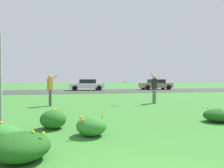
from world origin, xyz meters
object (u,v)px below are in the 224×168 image
at_px(car_white_center_left, 87,85).
at_px(person_thrower_orange_shirt, 50,87).
at_px(car_tan_leftmost, 156,84).
at_px(sign_post_near_path, 1,80).
at_px(person_catcher_dark_shirt, 154,86).
at_px(frisbee_lime, 125,82).

bearing_deg(car_white_center_left, person_thrower_orange_shirt, -102.16).
distance_m(person_thrower_orange_shirt, car_tan_leftmost, 20.96).
distance_m(person_thrower_orange_shirt, car_white_center_left, 16.60).
height_order(sign_post_near_path, car_white_center_left, sign_post_near_path).
height_order(person_catcher_dark_shirt, frisbee_lime, person_catcher_dark_shirt).
relative_size(sign_post_near_path, car_tan_leftmost, 0.63).
bearing_deg(sign_post_near_path, person_thrower_orange_shirt, 75.74).
bearing_deg(sign_post_near_path, person_catcher_dark_shirt, 33.20).
height_order(person_thrower_orange_shirt, car_white_center_left, person_thrower_orange_shirt).
relative_size(person_thrower_orange_shirt, frisbee_lime, 6.42).
bearing_deg(person_thrower_orange_shirt, sign_post_near_path, -104.26).
distance_m(person_thrower_orange_shirt, frisbee_lime, 4.15).
bearing_deg(sign_post_near_path, car_white_center_left, 77.37).
bearing_deg(car_tan_leftmost, person_thrower_orange_shirt, -129.28).
distance_m(sign_post_near_path, car_white_center_left, 21.40).
xyz_separation_m(frisbee_lime, car_white_center_left, (-0.64, 16.42, -0.56)).
xyz_separation_m(person_catcher_dark_shirt, frisbee_lime, (-1.88, -0.26, 0.29)).
distance_m(car_tan_leftmost, car_white_center_left, 9.78).
bearing_deg(car_tan_leftmost, sign_post_near_path, -124.70).
relative_size(sign_post_near_path, car_white_center_left, 0.63).
bearing_deg(person_thrower_orange_shirt, car_white_center_left, 77.84).
xyz_separation_m(frisbee_lime, car_tan_leftmost, (9.13, 16.42, -0.56)).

